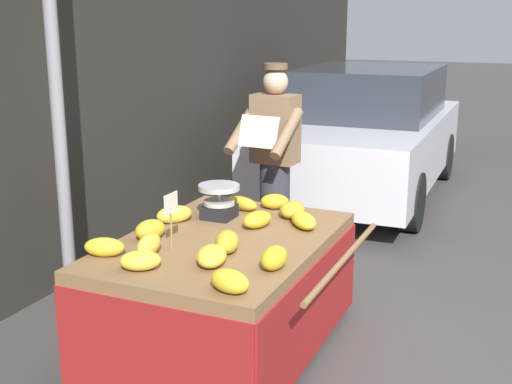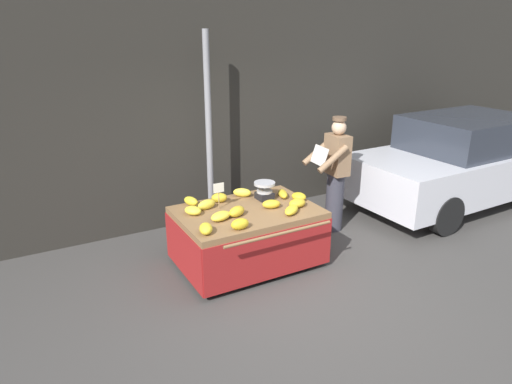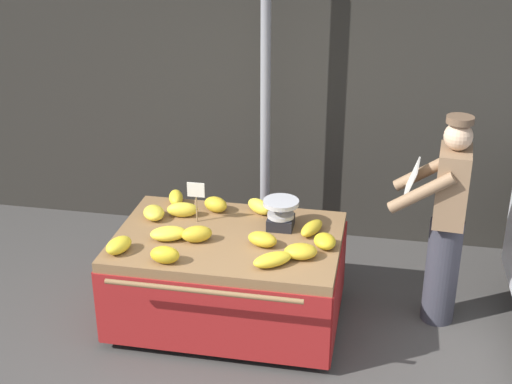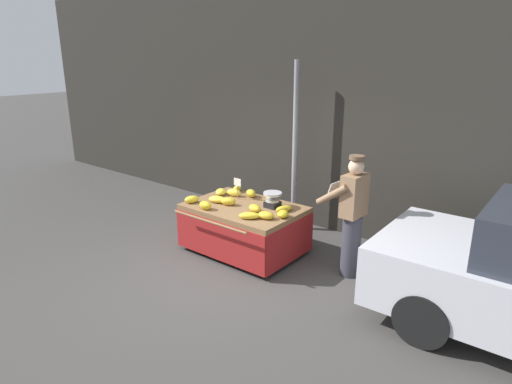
{
  "view_description": "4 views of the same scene",
  "coord_description": "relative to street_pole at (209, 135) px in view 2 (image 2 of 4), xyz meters",
  "views": [
    {
      "loc": [
        -3.73,
        -0.72,
        2.08
      ],
      "look_at": [
        0.0,
        0.92,
        1.0
      ],
      "focal_mm": 46.56,
      "sensor_mm": 36.0,
      "label": 1
    },
    {
      "loc": [
        -2.74,
        -3.69,
        2.91
      ],
      "look_at": [
        -0.05,
        1.15,
        0.92
      ],
      "focal_mm": 32.36,
      "sensor_mm": 36.0,
      "label": 2
    },
    {
      "loc": [
        0.91,
        -3.77,
        3.36
      ],
      "look_at": [
        -0.03,
        1.06,
        1.13
      ],
      "focal_mm": 50.98,
      "sensor_mm": 36.0,
      "label": 3
    },
    {
      "loc": [
        3.89,
        -3.86,
        3.0
      ],
      "look_at": [
        -0.06,
        1.09,
        1.0
      ],
      "focal_mm": 31.21,
      "sensor_mm": 36.0,
      "label": 4
    }
  ],
  "objects": [
    {
      "name": "banana_bunch_10",
      "position": [
        0.57,
        -1.1,
        -0.64
      ],
      "size": [
        0.21,
        0.3,
        0.09
      ],
      "primitive_type": "ellipsoid",
      "rotation": [
        0.0,
        0.0,
        2.77
      ],
      "color": "gold",
      "rests_on": "banana_cart"
    },
    {
      "name": "weighing_scale",
      "position": [
        0.32,
        -1.05,
        -0.57
      ],
      "size": [
        0.28,
        0.28,
        0.23
      ],
      "color": "black",
      "rests_on": "banana_cart"
    },
    {
      "name": "ground_plane",
      "position": [
        0.18,
        -2.3,
        -1.44
      ],
      "size": [
        60.0,
        60.0,
        0.0
      ],
      "primitive_type": "plane",
      "color": "#423F3D"
    },
    {
      "name": "banana_bunch_9",
      "position": [
        0.35,
        -1.64,
        -0.64
      ],
      "size": [
        0.32,
        0.29,
        0.1
      ],
      "primitive_type": "ellipsoid",
      "rotation": [
        0.0,
        0.0,
        2.23
      ],
      "color": "yellow",
      "rests_on": "banana_cart"
    },
    {
      "name": "back_wall",
      "position": [
        0.18,
        0.48,
        0.69
      ],
      "size": [
        16.0,
        0.24,
        4.27
      ],
      "primitive_type": "cube",
      "color": "#2D2B26",
      "rests_on": "ground"
    },
    {
      "name": "banana_bunch_8",
      "position": [
        0.53,
        -1.5,
        -0.63
      ],
      "size": [
        0.27,
        0.21,
        0.11
      ],
      "primitive_type": "ellipsoid",
      "rotation": [
        0.0,
        0.0,
        1.77
      ],
      "color": "gold",
      "rests_on": "banana_cart"
    },
    {
      "name": "banana_bunch_13",
      "position": [
        -0.71,
        -1.09,
        -0.64
      ],
      "size": [
        0.25,
        0.28,
        0.1
      ],
      "primitive_type": "ellipsoid",
      "rotation": [
        0.0,
        0.0,
        0.52
      ],
      "color": "yellow",
      "rests_on": "banana_cart"
    },
    {
      "name": "banana_bunch_11",
      "position": [
        0.69,
        -1.31,
        -0.64
      ],
      "size": [
        0.22,
        0.25,
        0.1
      ],
      "primitive_type": "ellipsoid",
      "rotation": [
        0.0,
        0.0,
        0.37
      ],
      "color": "gold",
      "rests_on": "banana_cart"
    },
    {
      "name": "street_pole",
      "position": [
        0.0,
        0.0,
        0.0
      ],
      "size": [
        0.09,
        0.09,
        2.88
      ],
      "primitive_type": "cylinder",
      "color": "gray",
      "rests_on": "ground"
    },
    {
      "name": "price_sign",
      "position": [
        -0.36,
        -1.08,
        -0.44
      ],
      "size": [
        0.14,
        0.01,
        0.34
      ],
      "color": "#997A51",
      "rests_on": "banana_cart"
    },
    {
      "name": "banana_cart",
      "position": [
        -0.06,
        -1.27,
        -0.88
      ],
      "size": [
        1.75,
        1.39,
        0.75
      ],
      "color": "olive",
      "rests_on": "ground"
    },
    {
      "name": "banana_bunch_6",
      "position": [
        -0.41,
        -1.75,
        -0.62
      ],
      "size": [
        0.21,
        0.13,
        0.13
      ],
      "primitive_type": "ellipsoid",
      "rotation": [
        0.0,
        0.0,
        1.57
      ],
      "color": "gold",
      "rests_on": "banana_cart"
    },
    {
      "name": "vendor_person",
      "position": [
        1.57,
        -0.94,
        -0.57
      ],
      "size": [
        0.6,
        0.55,
        1.71
      ],
      "color": "#383842",
      "rests_on": "ground"
    },
    {
      "name": "banana_bunch_2",
      "position": [
        -0.27,
        -1.4,
        -0.63
      ],
      "size": [
        0.27,
        0.22,
        0.12
      ],
      "primitive_type": "ellipsoid",
      "rotation": [
        0.0,
        0.0,
        1.99
      ],
      "color": "gold",
      "rests_on": "banana_cart"
    },
    {
      "name": "banana_bunch_7",
      "position": [
        -0.62,
        -0.79,
        -0.63
      ],
      "size": [
        0.18,
        0.26,
        0.11
      ],
      "primitive_type": "ellipsoid",
      "rotation": [
        0.0,
        0.0,
        0.32
      ],
      "color": "yellow",
      "rests_on": "banana_cart"
    },
    {
      "name": "banana_bunch_3",
      "position": [
        -0.49,
        -1.41,
        -0.64
      ],
      "size": [
        0.32,
        0.25,
        0.1
      ],
      "primitive_type": "ellipsoid",
      "rotation": [
        0.0,
        0.0,
        1.92
      ],
      "color": "yellow",
      "rests_on": "banana_cart"
    },
    {
      "name": "parked_car",
      "position": [
        4.14,
        -1.09,
        -0.69
      ],
      "size": [
        3.93,
        1.8,
        1.51
      ],
      "color": "silver",
      "rests_on": "ground"
    },
    {
      "name": "banana_bunch_12",
      "position": [
        -0.79,
        -1.67,
        -0.63
      ],
      "size": [
        0.22,
        0.27,
        0.11
      ],
      "primitive_type": "ellipsoid",
      "rotation": [
        0.0,
        0.0,
        2.79
      ],
      "color": "yellow",
      "rests_on": "banana_cart"
    },
    {
      "name": "banana_bunch_0",
      "position": [
        0.23,
        -1.37,
        -0.63
      ],
      "size": [
        0.26,
        0.2,
        0.11
      ],
      "primitive_type": "ellipsoid",
      "rotation": [
        0.0,
        0.0,
        1.27
      ],
      "color": "gold",
      "rests_on": "banana_cart"
    },
    {
      "name": "banana_bunch_5",
      "position": [
        -0.5,
        -1.01,
        -0.63
      ],
      "size": [
        0.27,
        0.16,
        0.12
      ],
      "primitive_type": "ellipsoid",
      "rotation": [
        0.0,
        0.0,
        1.78
      ],
      "color": "yellow",
      "rests_on": "banana_cart"
    },
    {
      "name": "banana_bunch_4",
      "position": [
        -0.26,
        -0.86,
        -0.62
      ],
      "size": [
        0.24,
        0.2,
        0.12
      ],
      "primitive_type": "ellipsoid",
      "rotation": [
        0.0,
        0.0,
        1.19
      ],
      "color": "gold",
      "rests_on": "banana_cart"
    },
    {
      "name": "banana_bunch_1",
      "position": [
        0.1,
        -0.83,
        -0.63
      ],
      "size": [
        0.26,
        0.24,
        0.12
      ],
      "primitive_type": "ellipsoid",
      "rotation": [
        0.0,
        0.0,
        0.89
      ],
      "color": "yellow",
      "rests_on": "banana_cart"
    }
  ]
}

